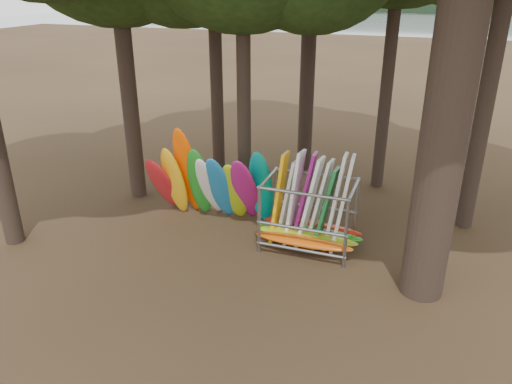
% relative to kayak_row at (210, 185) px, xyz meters
% --- Properties ---
extents(ground, '(120.00, 120.00, 0.00)m').
position_rel_kayak_row_xyz_m(ground, '(1.74, -1.89, -1.25)').
color(ground, '#47331E').
rests_on(ground, ground).
extents(lake, '(160.00, 160.00, 0.00)m').
position_rel_kayak_row_xyz_m(lake, '(1.74, 58.11, -1.25)').
color(lake, gray).
rests_on(lake, ground).
extents(far_shore, '(160.00, 4.00, 4.00)m').
position_rel_kayak_row_xyz_m(far_shore, '(1.74, 108.11, 0.75)').
color(far_shore, black).
rests_on(far_shore, ground).
extents(kayak_row, '(3.99, 2.02, 3.23)m').
position_rel_kayak_row_xyz_m(kayak_row, '(0.00, 0.00, 0.00)').
color(kayak_row, red).
rests_on(kayak_row, ground).
extents(storage_rack, '(3.12, 1.52, 2.86)m').
position_rel_kayak_row_xyz_m(storage_rack, '(3.30, -0.56, -0.28)').
color(storage_rack, gray).
rests_on(storage_rack, ground).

